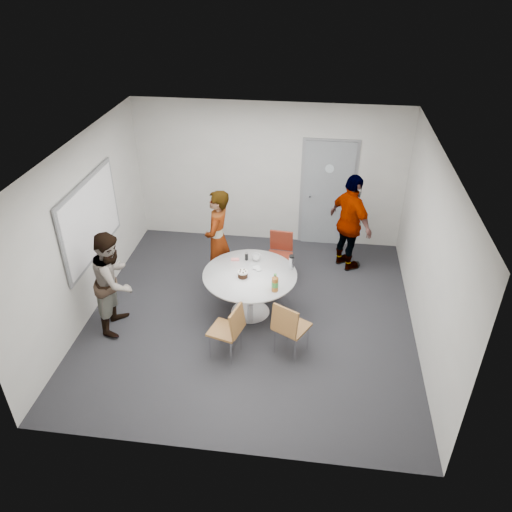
# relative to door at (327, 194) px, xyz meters

# --- Properties ---
(floor) EXTENTS (5.00, 5.00, 0.00)m
(floor) POSITION_rel_door_xyz_m (-1.10, -2.48, -1.03)
(floor) COLOR #252529
(floor) RESTS_ON ground
(ceiling) EXTENTS (5.00, 5.00, 0.00)m
(ceiling) POSITION_rel_door_xyz_m (-1.10, -2.48, 1.67)
(ceiling) COLOR silver
(ceiling) RESTS_ON wall_back
(wall_back) EXTENTS (5.00, 0.00, 5.00)m
(wall_back) POSITION_rel_door_xyz_m (-1.10, 0.02, 0.32)
(wall_back) COLOR silver
(wall_back) RESTS_ON floor
(wall_left) EXTENTS (0.00, 5.00, 5.00)m
(wall_left) POSITION_rel_door_xyz_m (-3.60, -2.48, 0.32)
(wall_left) COLOR silver
(wall_left) RESTS_ON floor
(wall_right) EXTENTS (0.00, 5.00, 5.00)m
(wall_right) POSITION_rel_door_xyz_m (1.40, -2.48, 0.32)
(wall_right) COLOR silver
(wall_right) RESTS_ON floor
(wall_front) EXTENTS (5.00, 0.00, 5.00)m
(wall_front) POSITION_rel_door_xyz_m (-1.10, -4.98, 0.32)
(wall_front) COLOR silver
(wall_front) RESTS_ON floor
(door) EXTENTS (1.02, 0.17, 2.12)m
(door) POSITION_rel_door_xyz_m (0.00, 0.00, 0.00)
(door) COLOR gray
(door) RESTS_ON wall_back
(whiteboard) EXTENTS (0.04, 1.90, 1.25)m
(whiteboard) POSITION_rel_door_xyz_m (-3.56, -2.28, 0.42)
(whiteboard) COLOR gray
(whiteboard) RESTS_ON wall_left
(table) EXTENTS (1.43, 1.43, 1.04)m
(table) POSITION_rel_door_xyz_m (-1.10, -2.40, -0.38)
(table) COLOR silver
(table) RESTS_ON floor
(chair_near_left) EXTENTS (0.53, 0.50, 0.85)m
(chair_near_left) POSITION_rel_door_xyz_m (-1.25, -3.39, -0.51)
(chair_near_left) COLOR brown
(chair_near_left) RESTS_ON floor
(chair_near_right) EXTENTS (0.58, 0.60, 0.88)m
(chair_near_right) POSITION_rel_door_xyz_m (-0.46, -3.27, -0.49)
(chair_near_right) COLOR brown
(chair_near_right) RESTS_ON floor
(chair_far) EXTENTS (0.45, 0.48, 0.86)m
(chair_far) POSITION_rel_door_xyz_m (-0.75, -1.31, -0.50)
(chair_far) COLOR maroon
(chair_far) RESTS_ON floor
(person_main) EXTENTS (0.47, 0.67, 1.74)m
(person_main) POSITION_rel_door_xyz_m (-1.75, -1.67, -0.16)
(person_main) COLOR #A5C6EA
(person_main) RESTS_ON floor
(person_left) EXTENTS (0.63, 0.80, 1.60)m
(person_left) POSITION_rel_door_xyz_m (-3.05, -2.93, -0.23)
(person_left) COLOR white
(person_left) RESTS_ON floor
(person_right) EXTENTS (0.97, 1.09, 1.77)m
(person_right) POSITION_rel_door_xyz_m (0.41, -0.83, -0.14)
(person_right) COLOR black
(person_right) RESTS_ON floor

